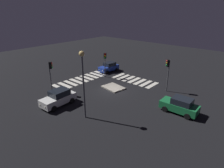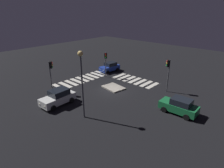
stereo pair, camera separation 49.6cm
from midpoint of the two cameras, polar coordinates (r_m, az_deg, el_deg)
ground_plane at (r=28.62m, az=0.50°, el=-1.86°), size 80.00×80.00×0.00m
traffic_island at (r=29.37m, az=0.93°, el=-1.04°), size 3.44×2.77×0.18m
car_green at (r=23.67m, az=19.79°, el=-6.12°), size 4.37×2.14×1.88m
car_blue at (r=36.85m, az=-0.25°, el=5.05°), size 2.13×4.12×1.75m
car_white at (r=25.10m, az=-15.08°, el=-3.83°), size 2.28×4.55×1.94m
traffic_light_east at (r=33.04m, az=-1.46°, el=7.43°), size 0.53×0.54×4.33m
traffic_light_south at (r=28.12m, az=16.71°, el=4.53°), size 0.53×0.54×4.73m
traffic_light_north at (r=27.80m, az=-17.12°, el=4.13°), size 0.54×0.53×4.63m
street_lamp at (r=20.00m, az=-8.28°, el=3.03°), size 0.56×0.56×7.50m
crosswalk_near at (r=32.72m, az=7.15°, el=1.10°), size 7.60×3.20×0.02m
crosswalk_side at (r=33.31m, az=-8.36°, el=1.41°), size 3.20×9.90×0.02m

